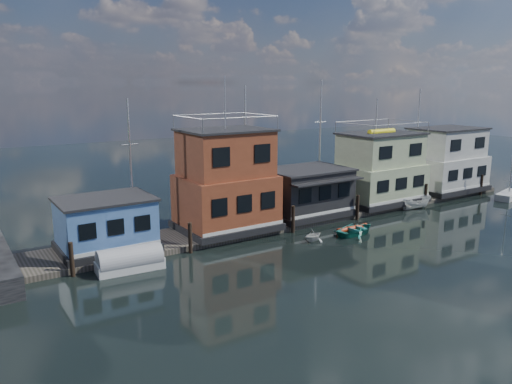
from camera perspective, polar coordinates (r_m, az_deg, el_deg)
ground at (r=36.49m, az=18.19°, el=-6.97°), size 160.00×160.00×0.00m
dock at (r=44.51m, az=6.18°, el=-2.66°), size 48.00×5.00×0.40m
houseboat_blue at (r=35.81m, az=-16.79°, el=-3.54°), size 6.40×4.90×3.66m
houseboat_red at (r=38.93m, az=-3.46°, el=1.11°), size 7.40×5.90×11.86m
houseboat_dark at (r=43.67m, az=5.75°, el=0.05°), size 7.40×6.10×4.06m
houseboat_green at (r=49.51m, az=13.94°, el=2.54°), size 8.40×5.90×7.03m
houseboat_white at (r=57.15m, az=20.86°, el=3.36°), size 8.40×5.90×6.66m
pilings at (r=42.01m, az=8.26°, el=-2.36°), size 42.28×0.28×2.20m
background_masts at (r=51.03m, az=6.23°, el=5.39°), size 36.40×0.16×12.00m
dinghy_white at (r=37.94m, az=6.54°, el=-4.90°), size 2.09×1.89×0.96m
dinghy_teal at (r=40.26m, az=11.39°, el=-4.20°), size 3.95×3.04×0.76m
tarp_runabout at (r=32.97m, az=-14.21°, el=-7.63°), size 4.30×1.98×1.70m
red_kayak at (r=40.96m, az=10.95°, el=-4.12°), size 3.05×0.53×0.45m
day_sailer at (r=57.74m, az=26.92°, el=-0.25°), size 4.56×2.45×6.85m
motorboat at (r=49.46m, az=17.83°, el=-1.18°), size 3.38×1.94×1.23m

